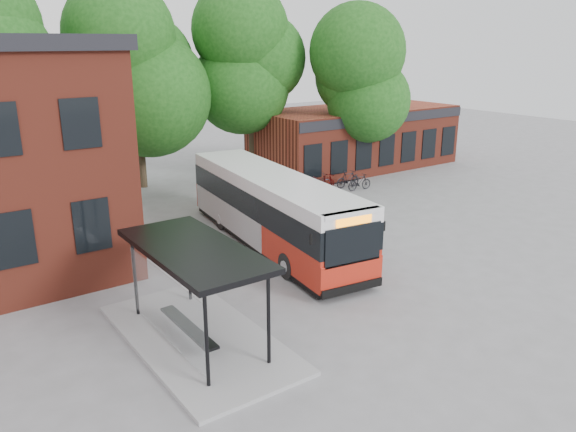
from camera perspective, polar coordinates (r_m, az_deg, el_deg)
ground at (r=19.72m, az=1.42°, el=-7.49°), size 100.00×100.00×0.00m
shop_row at (r=38.78m, az=6.84°, el=7.91°), size 14.00×6.20×4.00m
bus_shelter at (r=16.21m, az=-9.32°, el=-7.84°), size 3.60×7.00×2.90m
bike_rail at (r=32.52m, az=3.95°, el=2.90°), size 5.20×0.10×0.38m
tree_0 at (r=30.79m, az=-26.86°, el=10.34°), size 7.92×7.92×11.00m
tree_1 at (r=33.57m, az=-15.09°, el=11.51°), size 7.92×7.92×10.40m
tree_2 at (r=35.74m, az=-3.76°, el=12.86°), size 7.92×7.92×11.00m
tree_3 at (r=35.63m, az=6.76°, el=11.37°), size 7.04×7.04×9.28m
city_bus at (r=23.43m, az=-1.64°, el=0.57°), size 4.04×12.21×3.05m
bicycle_0 at (r=31.54m, az=-0.03°, el=3.04°), size 1.95×1.17×0.97m
bicycle_1 at (r=31.22m, az=2.15°, el=3.01°), size 1.91×0.91×1.11m
bicycle_3 at (r=31.89m, az=3.98°, el=3.27°), size 1.86×1.15×1.08m
bicycle_4 at (r=32.62m, az=3.01°, el=3.47°), size 1.86×0.92×0.94m
bicycle_5 at (r=32.76m, az=7.28°, el=3.44°), size 1.64×0.59×0.97m
bicycle_7 at (r=33.30m, az=6.11°, el=3.75°), size 1.69×0.52×1.01m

